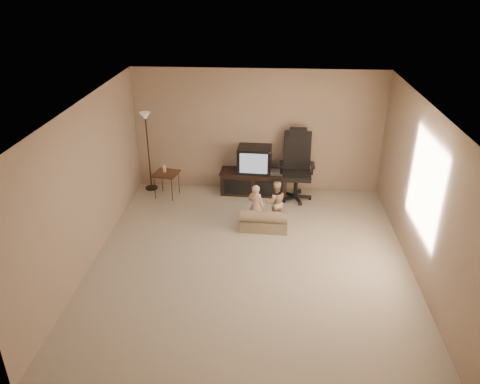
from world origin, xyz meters
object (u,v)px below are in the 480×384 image
Objects in this scene: office_chair at (296,174)px; toddler_right at (275,202)px; tv_stand at (255,174)px; toddler_left at (256,206)px; side_table at (166,174)px; child_sofa at (264,221)px; floor_lamp at (147,134)px.

office_chair is 1.73× the size of toddler_right.
toddler_left is at bearing -83.89° from tv_stand.
toddler_right reaches higher than toddler_left.
side_table is (-1.77, -0.27, 0.08)m from tv_stand.
office_chair is 1.74× the size of toddler_left.
office_chair is at bearing -7.15° from tv_stand.
office_chair is at bearing -103.40° from toddler_left.
toddler_left is at bearing -120.88° from office_chair.
tv_stand is 1.76× the size of toddler_left.
side_table reaches higher than child_sofa.
side_table is 0.88m from floor_lamp.
tv_stand is 1.28m from toddler_right.
office_chair reaches higher than toddler_left.
side_table is 2.15m from toddler_left.
office_chair reaches higher than toddler_right.
child_sofa is at bearing -31.30° from side_table.
toddler_right is at bearing -110.29° from office_chair.
office_chair is (0.83, -0.15, 0.09)m from tv_stand.
tv_stand is at bearing -1.54° from floor_lamp.
office_chair reaches higher than child_sofa.
side_table is 0.85× the size of toddler_right.
office_chair reaches higher than side_table.
office_chair is 1.51m from child_sofa.
child_sofa is (-0.61, -1.34, -0.34)m from office_chair.
floor_lamp is (-3.02, 0.21, 0.70)m from office_chair.
tv_stand is at bearing 101.16° from child_sofa.
office_chair is 2.03× the size of side_table.
floor_lamp is 3.00m from toddler_right.
toddler_left is (-0.15, 0.11, 0.24)m from child_sofa.
tv_stand reaches higher than child_sofa.
floor_lamp reaches higher than toddler_left.
toddler_left is (2.25, -1.43, -0.80)m from floor_lamp.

